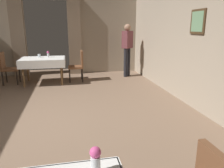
{
  "coord_description": "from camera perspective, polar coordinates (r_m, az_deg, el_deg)",
  "views": [
    {
      "loc": [
        0.67,
        -3.66,
        1.62
      ],
      "look_at": [
        1.46,
        0.26,
        0.56
      ],
      "focal_mm": 34.57,
      "sensor_mm": 36.0,
      "label": 1
    }
  ],
  "objects": [
    {
      "name": "flower_vase_mid",
      "position": [
        6.73,
        -16.55,
        7.63
      ],
      "size": [
        0.07,
        0.07,
        0.18
      ],
      "color": "silver",
      "rests_on": "dining_table_mid"
    },
    {
      "name": "chair_mid_left",
      "position": [
        6.93,
        -25.97,
        4.15
      ],
      "size": [
        0.44,
        0.44,
        0.93
      ],
      "color": "black",
      "rests_on": "ground"
    },
    {
      "name": "ground",
      "position": [
        4.06,
        -20.22,
        -9.69
      ],
      "size": [
        10.08,
        10.08,
        0.0
      ],
      "primitive_type": "plane",
      "color": "#7A604C"
    },
    {
      "name": "chair_mid_right",
      "position": [
        6.69,
        -8.93,
        5.14
      ],
      "size": [
        0.44,
        0.44,
        0.93
      ],
      "color": "black",
      "rests_on": "ground"
    },
    {
      "name": "glass_mid_b",
      "position": [
        6.78,
        -18.71,
        7.1
      ],
      "size": [
        0.08,
        0.08,
        0.1
      ],
      "primitive_type": "cylinder",
      "color": "silver",
      "rests_on": "dining_table_mid"
    },
    {
      "name": "dining_table_mid",
      "position": [
        6.62,
        -17.78,
        5.78
      ],
      "size": [
        1.26,
        0.95,
        0.75
      ],
      "color": "brown",
      "rests_on": "ground"
    },
    {
      "name": "wall_back",
      "position": [
        7.87,
        -16.84,
        13.49
      ],
      "size": [
        6.4,
        0.27,
        3.0
      ],
      "color": "gray",
      "rests_on": "ground"
    },
    {
      "name": "flower_vase_near",
      "position": [
        1.38,
        -4.4,
        -19.27
      ],
      "size": [
        0.07,
        0.07,
        0.18
      ],
      "color": "silver",
      "rests_on": "dining_table_near"
    },
    {
      "name": "person_waiter_by_doorway",
      "position": [
        7.21,
        4.06,
        10.05
      ],
      "size": [
        0.41,
        0.41,
        1.72
      ],
      "color": "black",
      "rests_on": "ground"
    },
    {
      "name": "wall_right",
      "position": [
        4.45,
        23.76,
        12.07
      ],
      "size": [
        0.16,
        8.4,
        3.0
      ],
      "color": "gray",
      "rests_on": "ground"
    }
  ]
}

